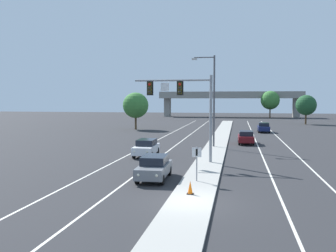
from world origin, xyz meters
The scene contains 18 objects.
ground_plane centered at (0.00, 0.00, 0.00)m, with size 260.00×260.00×0.00m, color #28282B.
median_island centered at (0.00, 18.00, 0.07)m, with size 2.40×110.00×0.15m, color #9E9B93.
lane_stripe_oncoming_center centered at (-4.70, 25.00, 0.00)m, with size 0.14×100.00×0.01m, color silver.
lane_stripe_receding_center centered at (4.70, 25.00, 0.00)m, with size 0.14×100.00×0.01m, color silver.
edge_stripe_left centered at (-8.00, 25.00, 0.00)m, with size 0.14×100.00×0.01m, color silver.
edge_stripe_right centered at (8.00, 25.00, 0.00)m, with size 0.14×100.00×0.01m, color silver.
overhead_signal_mast centered at (-1.89, 12.19, 5.30)m, with size 6.56×0.44×7.20m.
median_sign_post centered at (-0.17, 4.72, 1.59)m, with size 0.60×0.10×2.20m.
street_lamp_median centered at (-0.45, 22.69, 5.79)m, with size 2.58×0.28×10.00m.
car_oncoming_grey centered at (-3.10, 5.42, 0.82)m, with size 1.92×4.51×1.58m.
car_oncoming_white centered at (-6.11, 15.38, 0.82)m, with size 1.89×4.50×1.58m.
car_receding_darkred centered at (3.36, 26.97, 0.82)m, with size 1.89×4.50×1.58m.
car_receding_navy centered at (6.53, 43.67, 0.82)m, with size 1.87×4.49×1.58m.
traffic_cone_median_nose centered at (-0.16, 1.34, 0.51)m, with size 0.36×0.36×0.74m.
overpass_bridge centered at (0.00, 96.01, 5.78)m, with size 42.40×6.40×7.65m.
tree_far_right_c centered at (16.72, 65.45, 4.10)m, with size 4.35×4.35×6.29m.
tree_far_left_a centered at (-15.45, 45.47, 4.29)m, with size 4.54×4.54×6.57m.
tree_far_right_b centered at (11.51, 92.90, 5.09)m, with size 5.38×5.38×7.79m.
Camera 1 is at (2.36, -18.91, 5.37)m, focal length 40.17 mm.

